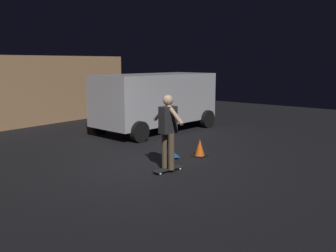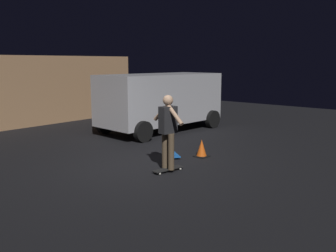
% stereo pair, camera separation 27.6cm
% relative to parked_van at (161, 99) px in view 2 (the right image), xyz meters
% --- Properties ---
extents(ground_plane, '(28.00, 28.00, 0.00)m').
position_rel_parked_van_xyz_m(ground_plane, '(-3.76, -2.76, -1.16)').
color(ground_plane, black).
extents(parked_van, '(4.72, 2.47, 2.03)m').
position_rel_parked_van_xyz_m(parked_van, '(0.00, 0.00, 0.00)').
color(parked_van, '#B2B2B7').
rests_on(parked_van, ground_plane).
extents(skateboard_ridden, '(0.80, 0.33, 0.07)m').
position_rel_parked_van_xyz_m(skateboard_ridden, '(-3.69, -3.49, -1.11)').
color(skateboard_ridden, black).
rests_on(skateboard_ridden, ground_plane).
extents(skateboard_spare, '(0.61, 0.75, 0.07)m').
position_rel_parked_van_xyz_m(skateboard_spare, '(-2.56, -2.71, -1.11)').
color(skateboard_spare, '#1959B2').
rests_on(skateboard_spare, ground_plane).
extents(skater, '(0.41, 0.98, 1.67)m').
position_rel_parked_van_xyz_m(skater, '(-3.69, -3.49, -0.12)').
color(skater, brown).
rests_on(skater, skateboard_ridden).
extents(traffic_cone, '(0.34, 0.34, 0.46)m').
position_rel_parked_van_xyz_m(traffic_cone, '(-2.11, -3.30, -0.95)').
color(traffic_cone, black).
rests_on(traffic_cone, ground_plane).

